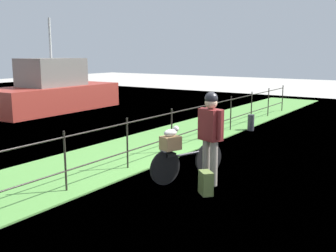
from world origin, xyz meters
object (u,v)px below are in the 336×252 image
object	(u,v)px
mooring_bollard	(251,123)
wooden_crate	(170,143)
terrier_dog	(172,132)
moored_boat_far	(53,92)
bicycle_main	(187,162)
cyclist_person	(211,130)
backpack_on_paving	(206,183)

from	to	relation	value
mooring_bollard	wooden_crate	bearing A→B (deg)	-172.59
terrier_dog	moored_boat_far	distance (m)	10.49
bicycle_main	mooring_bollard	xyz separation A→B (m)	(5.20, 0.85, -0.09)
terrier_dog	moored_boat_far	bearing A→B (deg)	61.32
cyclist_person	mooring_bollard	size ratio (longest dim) A/B	3.43
moored_boat_far	backpack_on_paving	bearing A→B (deg)	-117.47
terrier_dog	mooring_bollard	xyz separation A→B (m)	(5.53, 0.73, -0.71)
backpack_on_paving	moored_boat_far	distance (m)	11.29
cyclist_person	terrier_dog	bearing A→B (deg)	119.77
mooring_bollard	backpack_on_paving	bearing A→B (deg)	-164.96
bicycle_main	cyclist_person	distance (m)	0.82
backpack_on_paving	mooring_bollard	xyz separation A→B (m)	(5.70, 1.53, 0.05)
wooden_crate	cyclist_person	bearing A→B (deg)	-58.94
wooden_crate	backpack_on_paving	bearing A→B (deg)	-99.96
cyclist_person	mooring_bollard	bearing A→B (deg)	14.42
wooden_crate	backpack_on_paving	size ratio (longest dim) A/B	0.82
bicycle_main	cyclist_person	world-z (taller)	cyclist_person
cyclist_person	backpack_on_paving	size ratio (longest dim) A/B	4.21
backpack_on_paving	mooring_bollard	bearing A→B (deg)	-33.35
bicycle_main	mooring_bollard	distance (m)	5.27
bicycle_main	wooden_crate	distance (m)	0.57
terrier_dog	backpack_on_paving	bearing A→B (deg)	-101.68
bicycle_main	backpack_on_paving	size ratio (longest dim) A/B	4.00
terrier_dog	cyclist_person	size ratio (longest dim) A/B	0.19
bicycle_main	mooring_bollard	size ratio (longest dim) A/B	3.26
moored_boat_far	wooden_crate	bearing A→B (deg)	-118.82
wooden_crate	cyclist_person	size ratio (longest dim) A/B	0.19
cyclist_person	moored_boat_far	bearing A→B (deg)	64.44
cyclist_person	backpack_on_paving	xyz separation A→B (m)	(-0.51, -0.20, -0.80)
bicycle_main	backpack_on_paving	distance (m)	0.86
bicycle_main	wooden_crate	bearing A→B (deg)	160.19
terrier_dog	cyclist_person	distance (m)	0.70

